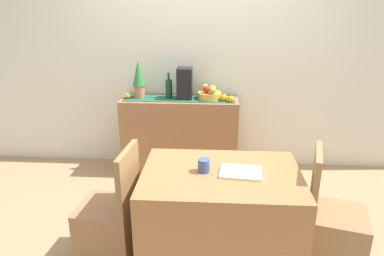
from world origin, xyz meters
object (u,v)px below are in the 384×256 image
coffee_maker (185,83)px  coffee_cup (204,165)px  chair_by_corner (333,234)px  dining_table (220,218)px  wine_bottle (169,89)px  open_book (241,172)px  potted_plant (139,78)px  chair_near_window (111,226)px  fruit_bowl (209,95)px  sideboard_console (180,135)px

coffee_maker → coffee_cup: coffee_maker is taller
chair_by_corner → dining_table: bearing=-179.7°
wine_bottle → open_book: bearing=-65.8°
potted_plant → open_book: size_ratio=1.47×
chair_near_window → fruit_bowl: bearing=65.0°
coffee_maker → fruit_bowl: bearing=0.0°
sideboard_console → chair_by_corner: 1.96m
chair_near_window → chair_by_corner: (1.63, 0.01, 0.00)m
coffee_cup → chair_near_window: 0.87m
coffee_cup → potted_plant: bearing=116.6°
fruit_bowl → dining_table: fruit_bowl is taller
coffee_maker → open_book: coffee_maker is taller
open_book → chair_by_corner: size_ratio=0.31×
potted_plant → open_book: (1.00, -1.51, -0.32)m
potted_plant → chair_near_window: (0.06, -1.51, -0.81)m
fruit_bowl → coffee_cup: fruit_bowl is taller
dining_table → chair_near_window: chair_near_window is taller
sideboard_console → potted_plant: 0.78m
dining_table → coffee_cup: 0.43m
wine_bottle → open_book: 1.67m
sideboard_console → open_book: bearing=-69.5°
fruit_bowl → coffee_maker: bearing=180.0°
wine_bottle → chair_near_window: (-0.26, -1.51, -0.70)m
open_book → chair_by_corner: 0.84m
wine_bottle → coffee_cup: wine_bottle is taller
chair_by_corner → sideboard_console: bearing=129.7°
potted_plant → chair_by_corner: potted_plant is taller
sideboard_console → chair_by_corner: (1.25, -1.50, -0.16)m
coffee_cup → wine_bottle: bearing=105.9°
chair_near_window → dining_table: bearing=0.1°
coffee_maker → chair_by_corner: bearing=-51.6°
dining_table → chair_near_window: bearing=-179.9°
coffee_maker → chair_near_window: size_ratio=0.37×
potted_plant → wine_bottle: bearing=-0.0°
coffee_cup → sideboard_console: bearing=101.8°
dining_table → open_book: open_book is taller
fruit_bowl → chair_near_window: bearing=-115.0°
open_book → chair_near_window: (-0.95, 0.00, -0.48)m
wine_bottle → open_book: (0.68, -1.51, -0.21)m
dining_table → open_book: size_ratio=3.93×
chair_near_window → potted_plant: bearing=92.2°
sideboard_console → open_book: 1.65m
coffee_maker → open_book: (0.51, -1.51, -0.27)m
sideboard_console → wine_bottle: 0.55m
open_book → potted_plant: bearing=129.8°
sideboard_console → potted_plant: (-0.44, 0.00, 0.64)m
open_book → coffee_cup: (-0.25, 0.01, 0.04)m
open_book → coffee_cup: bearing=-176.4°
chair_near_window → wine_bottle: bearing=80.1°
wine_bottle → potted_plant: size_ratio=0.68×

